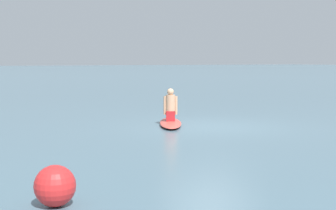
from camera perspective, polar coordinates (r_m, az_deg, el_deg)
The scene contains 4 objects.
ground_plane at distance 14.88m, azimuth 4.84°, elevation -2.49°, with size 400.00×400.00×0.00m, color slate.
surfboard at distance 15.19m, azimuth 0.28°, elevation -2.06°, with size 2.65×0.65×0.13m, color #D84C3F.
person_paddler at distance 15.13m, azimuth 0.29°, elevation -0.14°, with size 0.41×0.41×0.99m.
buoy_marker at distance 6.92m, azimuth -12.80°, elevation -9.01°, with size 0.56×0.56×0.56m, color red.
Camera 1 is at (-11.97, 8.63, 1.95)m, focal length 53.30 mm.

